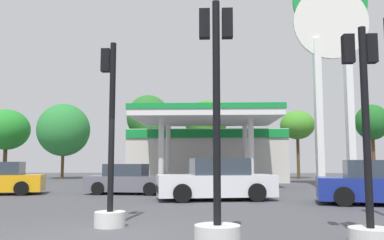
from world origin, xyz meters
TOP-DOWN VIEW (x-y plane):
  - ground_plane at (0.00, 0.00)m, footprint 90.00×90.00m
  - gas_station at (1.96, 21.48)m, footprint 11.47×12.22m
  - station_pole_sign at (9.62, 15.89)m, footprint 4.55×0.56m
  - car_1 at (2.41, 7.76)m, footprint 4.83×2.70m
  - car_3 at (8.17, 6.21)m, footprint 4.64×2.69m
  - car_4 at (-1.63, 10.52)m, footprint 4.02×2.06m
  - traffic_signal_1 at (-0.17, 1.13)m, footprint 0.72×0.72m
  - traffic_signal_2 at (5.14, -0.54)m, footprint 0.80×0.80m
  - traffic_signal_3 at (2.31, -0.84)m, footprint 0.83×0.83m
  - tree_0 at (-17.13, 28.85)m, footprint 4.33×4.33m
  - tree_1 at (-10.71, 26.43)m, footprint 4.56×4.56m
  - tree_2 at (-3.18, 26.23)m, footprint 3.72×3.72m
  - tree_3 at (1.83, 27.13)m, footprint 3.69×3.69m
  - tree_4 at (9.94, 27.54)m, footprint 3.01×3.01m
  - tree_5 at (16.61, 27.91)m, footprint 2.92×2.92m

SIDE VIEW (x-z plane):
  - ground_plane at x=0.00m, z-range 0.00..0.00m
  - car_4 at x=-1.63m, z-range -0.07..1.33m
  - car_3 at x=8.17m, z-range -0.07..1.49m
  - car_1 at x=2.41m, z-range -0.08..1.56m
  - traffic_signal_1 at x=-0.17m, z-range -0.98..3.38m
  - traffic_signal_3 at x=2.31m, z-range -0.96..3.59m
  - traffic_signal_2 at x=5.14m, z-range -0.69..3.41m
  - gas_station at x=1.96m, z-range -0.04..4.56m
  - tree_1 at x=-10.71m, z-range 0.98..7.56m
  - tree_0 at x=-17.13m, z-range 1.29..7.73m
  - tree_4 at x=9.94m, z-range 1.69..7.70m
  - tree_5 at x=16.61m, z-range 1.66..8.22m
  - tree_3 at x=1.83m, z-range 1.55..8.43m
  - tree_2 at x=-3.18m, z-range 1.67..8.94m
  - station_pole_sign at x=9.62m, z-range 2.00..15.61m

